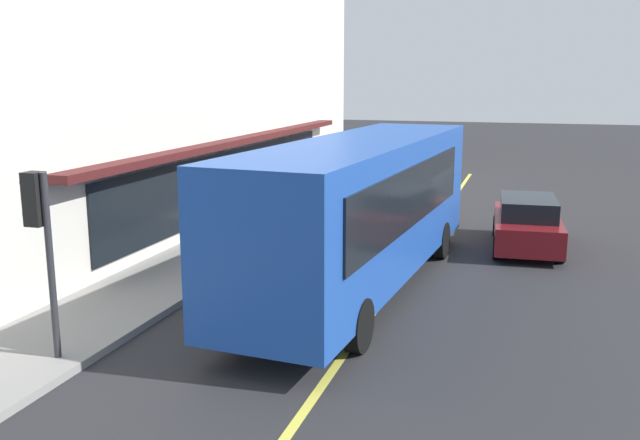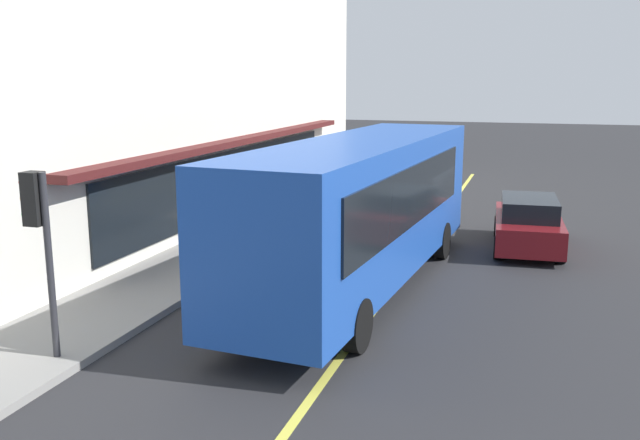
{
  "view_description": "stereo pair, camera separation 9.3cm",
  "coord_description": "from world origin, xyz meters",
  "px_view_note": "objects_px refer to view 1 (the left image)",
  "views": [
    {
      "loc": [
        -17.56,
        -3.03,
        4.88
      ],
      "look_at": [
        -2.6,
        1.64,
        1.6
      ],
      "focal_mm": 38.53,
      "sensor_mm": 36.0,
      "label": 1
    },
    {
      "loc": [
        -17.53,
        -3.12,
        4.88
      ],
      "look_at": [
        -2.6,
        1.64,
        1.6
      ],
      "focal_mm": 38.53,
      "sensor_mm": 36.0,
      "label": 2
    }
  ],
  "objects_px": {
    "bus": "(362,206)",
    "pedestrian_by_curb": "(301,182)",
    "traffic_light": "(39,221)",
    "car_maroon": "(527,224)"
  },
  "relations": [
    {
      "from": "traffic_light",
      "to": "pedestrian_by_curb",
      "type": "xyz_separation_m",
      "value": [
        14.43,
        0.33,
        -1.45
      ]
    },
    {
      "from": "traffic_light",
      "to": "pedestrian_by_curb",
      "type": "relative_size",
      "value": 2.04
    },
    {
      "from": "car_maroon",
      "to": "pedestrian_by_curb",
      "type": "distance_m",
      "value": 8.78
    },
    {
      "from": "traffic_light",
      "to": "pedestrian_by_curb",
      "type": "height_order",
      "value": "traffic_light"
    },
    {
      "from": "car_maroon",
      "to": "pedestrian_by_curb",
      "type": "bearing_deg",
      "value": 66.55
    },
    {
      "from": "bus",
      "to": "traffic_light",
      "type": "xyz_separation_m",
      "value": [
        -5.76,
        4.1,
        0.55
      ]
    },
    {
      "from": "car_maroon",
      "to": "pedestrian_by_curb",
      "type": "xyz_separation_m",
      "value": [
        3.49,
        8.05,
        0.34
      ]
    },
    {
      "from": "traffic_light",
      "to": "bus",
      "type": "bearing_deg",
      "value": -35.47
    },
    {
      "from": "bus",
      "to": "pedestrian_by_curb",
      "type": "bearing_deg",
      "value": 27.09
    },
    {
      "from": "bus",
      "to": "pedestrian_by_curb",
      "type": "relative_size",
      "value": 7.21
    }
  ]
}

